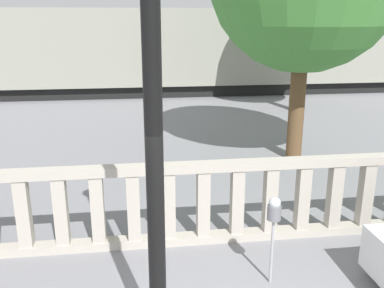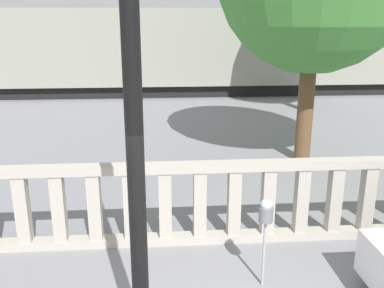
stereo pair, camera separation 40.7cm
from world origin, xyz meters
TOP-DOWN VIEW (x-y plane):
  - balustrade at (0.00, 3.33)m, footprint 12.08×0.24m
  - lamppost at (-0.86, 1.01)m, footprint 0.40×0.40m
  - parking_meter at (0.76, 2.08)m, footprint 0.19×0.19m
  - train_near at (3.64, 17.52)m, footprint 28.58×2.72m

SIDE VIEW (x-z plane):
  - balustrade at x=0.00m, z-range 0.00..1.38m
  - parking_meter at x=0.76m, z-range 0.40..1.69m
  - train_near at x=3.64m, z-range -0.21..4.32m
  - lamppost at x=-0.86m, z-range -0.07..5.20m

